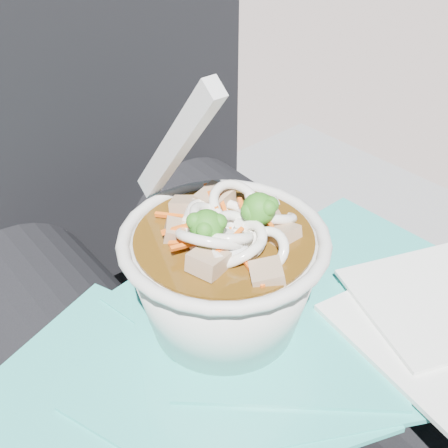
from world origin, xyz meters
TOP-DOWN VIEW (x-y plane):
  - lap at (0.00, 0.00)m, footprint 0.35×0.48m
  - person_body at (-0.00, 0.09)m, footprint 0.34×0.94m
  - plastic_bag at (-0.01, -0.02)m, footprint 0.41×0.26m
  - udon_bowl at (-0.02, 0.01)m, footprint 0.16×0.16m

SIDE VIEW (x-z plane):
  - lap at x=0.00m, z-range 0.46..0.61m
  - person_body at x=0.00m, z-range 0.06..1.06m
  - plastic_bag at x=-0.01m, z-range 0.61..0.62m
  - udon_bowl at x=-0.02m, z-range 0.58..0.77m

